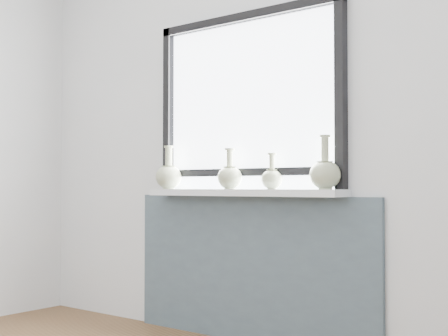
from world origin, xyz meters
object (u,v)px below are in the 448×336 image
Objects in this scene: vase_b at (230,176)px; vase_a at (169,175)px; windowsill at (241,193)px; vase_d at (325,173)px; vase_c at (272,178)px.

vase_a is at bearing -179.41° from vase_b.
windowsill is 5.47× the size of vase_b.
vase_a is 1.14× the size of vase_b.
vase_b is at bearing -179.47° from vase_d.
vase_a is at bearing -178.03° from windowsill.
vase_c is 0.71× the size of vase_d.
windowsill is at bearing 1.97° from vase_a.
vase_a is 0.49m from vase_b.
vase_c is (0.28, 0.02, -0.01)m from vase_b.
vase_d reaches higher than vase_c.
vase_b is at bearing 0.59° from vase_a.
vase_d is (0.35, -0.02, 0.02)m from vase_c.
windowsill is 0.57m from vase_a.
vase_c is at bearing 177.32° from vase_d.
windowsill is 4.58× the size of vase_d.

